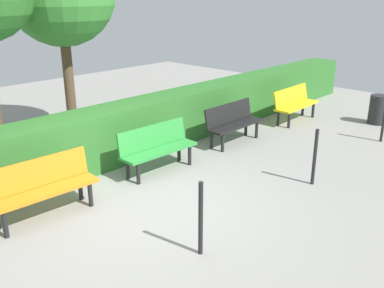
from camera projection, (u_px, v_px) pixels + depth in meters
The scene contains 10 objects.
ground_plane at pixel (144, 206), 6.72m from camera, with size 20.84×20.84×0.00m, color gray.
bench_yellow at pixel (294, 103), 10.97m from camera, with size 1.58×0.52×0.86m.
bench_black at pixel (233, 121), 9.39m from camera, with size 1.53×0.47×0.86m.
bench_green at pixel (157, 146), 7.88m from camera, with size 1.56×0.50×0.86m.
bench_orange at pixel (41, 186), 6.27m from camera, with size 1.64×0.53×0.86m.
hedge_row at pixel (120, 132), 8.46m from camera, with size 16.84×0.80×1.08m, color #2D6B28.
railing_post_near at pixel (384, 120), 9.44m from camera, with size 0.06×0.06×1.00m, color black.
railing_post_mid at pixel (315, 157), 7.31m from camera, with size 0.06×0.06×1.00m, color black.
railing_post_far at pixel (201, 219), 5.33m from camera, with size 0.06×0.06×1.00m, color black.
trash_bin at pixel (378, 110), 10.78m from camera, with size 0.44×0.44×0.73m, color #262628.
Camera 1 is at (3.85, 4.67, 3.16)m, focal length 40.15 mm.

